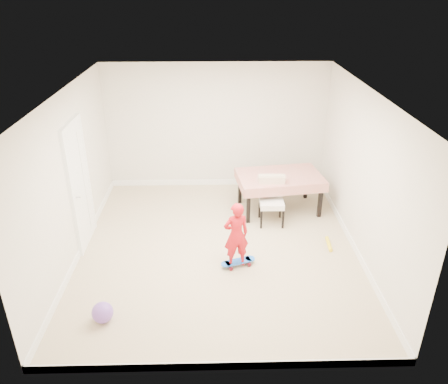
{
  "coord_description": "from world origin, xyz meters",
  "views": [
    {
      "loc": [
        -0.06,
        -6.08,
        4.06
      ],
      "look_at": [
        0.1,
        0.2,
        0.95
      ],
      "focal_mm": 35.0,
      "sensor_mm": 36.0,
      "label": 1
    }
  ],
  "objects_px": {
    "child": "(236,237)",
    "dining_table": "(279,192)",
    "balloon": "(103,312)",
    "dining_chair": "(272,201)",
    "skateboard": "(238,263)"
  },
  "relations": [
    {
      "from": "skateboard",
      "to": "child",
      "type": "bearing_deg",
      "value": -176.63
    },
    {
      "from": "child",
      "to": "balloon",
      "type": "height_order",
      "value": "child"
    },
    {
      "from": "skateboard",
      "to": "balloon",
      "type": "bearing_deg",
      "value": -166.83
    },
    {
      "from": "dining_chair",
      "to": "skateboard",
      "type": "xyz_separation_m",
      "value": [
        -0.67,
        -1.31,
        -0.4
      ]
    },
    {
      "from": "dining_table",
      "to": "dining_chair",
      "type": "xyz_separation_m",
      "value": [
        -0.2,
        -0.51,
        0.08
      ]
    },
    {
      "from": "dining_table",
      "to": "balloon",
      "type": "height_order",
      "value": "dining_table"
    },
    {
      "from": "dining_table",
      "to": "child",
      "type": "relative_size",
      "value": 1.45
    },
    {
      "from": "dining_table",
      "to": "skateboard",
      "type": "distance_m",
      "value": 2.04
    },
    {
      "from": "child",
      "to": "dining_table",
      "type": "bearing_deg",
      "value": -130.78
    },
    {
      "from": "dining_table",
      "to": "dining_chair",
      "type": "relative_size",
      "value": 1.76
    },
    {
      "from": "balloon",
      "to": "dining_chair",
      "type": "bearing_deg",
      "value": 44.88
    },
    {
      "from": "dining_table",
      "to": "child",
      "type": "xyz_separation_m",
      "value": [
        -0.91,
        -1.83,
        0.17
      ]
    },
    {
      "from": "dining_chair",
      "to": "dining_table",
      "type": "bearing_deg",
      "value": 69.03
    },
    {
      "from": "dining_table",
      "to": "dining_chair",
      "type": "bearing_deg",
      "value": -119.69
    },
    {
      "from": "dining_table",
      "to": "balloon",
      "type": "distance_m",
      "value": 4.04
    }
  ]
}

